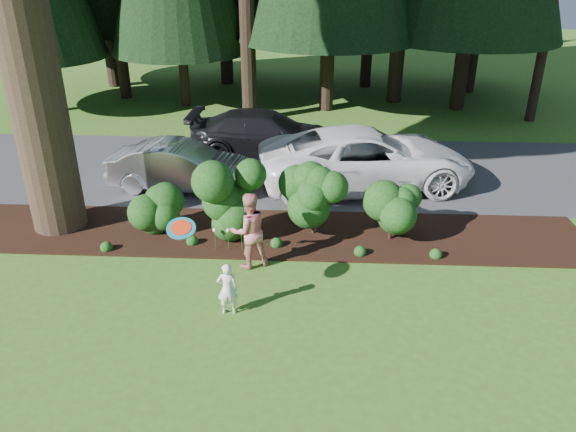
# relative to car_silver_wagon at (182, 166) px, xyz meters

# --- Properties ---
(ground) EXTENTS (80.00, 80.00, 0.00)m
(ground) POSITION_rel_car_silver_wagon_xyz_m (2.11, -5.85, -0.69)
(ground) COLOR #3F641C
(ground) RESTS_ON ground
(mulch_bed) EXTENTS (16.00, 2.50, 0.05)m
(mulch_bed) POSITION_rel_car_silver_wagon_xyz_m (2.11, -2.60, -0.67)
(mulch_bed) COLOR black
(mulch_bed) RESTS_ON ground
(driveway) EXTENTS (22.00, 6.00, 0.03)m
(driveway) POSITION_rel_car_silver_wagon_xyz_m (2.11, 1.65, -0.68)
(driveway) COLOR #38383A
(driveway) RESTS_ON ground
(shrub_row) EXTENTS (6.53, 1.60, 1.61)m
(shrub_row) POSITION_rel_car_silver_wagon_xyz_m (2.88, -2.71, 0.12)
(shrub_row) COLOR #183811
(shrub_row) RESTS_ON ground
(lily_cluster) EXTENTS (0.69, 0.09, 0.57)m
(lily_cluster) POSITION_rel_car_silver_wagon_xyz_m (1.81, -3.45, -0.20)
(lily_cluster) COLOR #183811
(lily_cluster) RESTS_ON ground
(car_silver_wagon) EXTENTS (4.13, 1.75, 1.33)m
(car_silver_wagon) POSITION_rel_car_silver_wagon_xyz_m (0.00, 0.00, 0.00)
(car_silver_wagon) COLOR silver
(car_silver_wagon) RESTS_ON driveway
(car_white_suv) EXTENTS (6.41, 3.85, 1.67)m
(car_white_suv) POSITION_rel_car_silver_wagon_xyz_m (5.15, 0.43, 0.17)
(car_white_suv) COLOR white
(car_white_suv) RESTS_ON driveway
(car_dark_suv) EXTENTS (5.02, 2.16, 1.44)m
(car_dark_suv) POSITION_rel_car_silver_wagon_xyz_m (2.12, 2.87, 0.06)
(car_dark_suv) COLOR black
(car_dark_suv) RESTS_ON driveway
(child) EXTENTS (0.41, 0.29, 1.06)m
(child) POSITION_rel_car_silver_wagon_xyz_m (2.15, -5.80, -0.16)
(child) COLOR white
(child) RESTS_ON ground
(adult) EXTENTS (1.01, 0.93, 1.69)m
(adult) POSITION_rel_car_silver_wagon_xyz_m (2.36, -4.05, 0.15)
(adult) COLOR red
(adult) RESTS_ON ground
(frisbee) EXTENTS (0.52, 0.48, 0.24)m
(frisbee) POSITION_rel_car_silver_wagon_xyz_m (1.44, -6.00, 1.18)
(frisbee) COLOR teal
(frisbee) RESTS_ON ground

